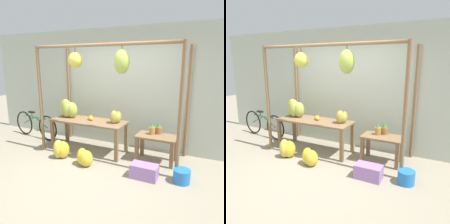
# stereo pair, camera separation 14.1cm
# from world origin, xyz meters

# --- Properties ---
(ground_plane) EXTENTS (20.00, 20.00, 0.00)m
(ground_plane) POSITION_xyz_m (0.00, 0.00, 0.00)
(ground_plane) COLOR gray
(shop_wall_back) EXTENTS (8.00, 0.08, 2.80)m
(shop_wall_back) POSITION_xyz_m (0.00, 1.63, 1.40)
(shop_wall_back) COLOR #B7C1B2
(shop_wall_back) RESTS_ON ground_plane
(stall_awning) EXTENTS (3.09, 1.22, 2.35)m
(stall_awning) POSITION_xyz_m (0.01, 0.71, 1.71)
(stall_awning) COLOR brown
(stall_awning) RESTS_ON ground_plane
(display_table_main) EXTENTS (1.74, 0.65, 0.73)m
(display_table_main) POSITION_xyz_m (-0.54, 0.91, 0.62)
(display_table_main) COLOR brown
(display_table_main) RESTS_ON ground_plane
(display_table_side) EXTENTS (0.80, 0.47, 0.56)m
(display_table_side) POSITION_xyz_m (1.01, 1.01, 0.43)
(display_table_side) COLOR brown
(display_table_side) RESTS_ON ground_plane
(banana_pile_on_table) EXTENTS (0.51, 0.37, 0.42)m
(banana_pile_on_table) POSITION_xyz_m (-1.14, 0.98, 0.92)
(banana_pile_on_table) COLOR #9EB247
(banana_pile_on_table) RESTS_ON display_table_main
(orange_pile) EXTENTS (0.17, 0.17, 0.09)m
(orange_pile) POSITION_xyz_m (-0.50, 0.97, 0.77)
(orange_pile) COLOR orange
(orange_pile) RESTS_ON display_table_main
(pineapple_cluster) EXTENTS (0.24, 0.22, 0.27)m
(pineapple_cluster) POSITION_xyz_m (0.96, 1.10, 0.67)
(pineapple_cluster) COLOR #B27F38
(pineapple_cluster) RESTS_ON display_table_side
(banana_pile_ground_left) EXTENTS (0.40, 0.38, 0.41)m
(banana_pile_ground_left) POSITION_xyz_m (-0.88, 0.32, 0.19)
(banana_pile_ground_left) COLOR yellow
(banana_pile_ground_left) RESTS_ON ground_plane
(banana_pile_ground_right) EXTENTS (0.42, 0.34, 0.35)m
(banana_pile_ground_right) POSITION_xyz_m (-0.23, 0.21, 0.17)
(banana_pile_ground_right) COLOR gold
(banana_pile_ground_right) RESTS_ON ground_plane
(fruit_crate_white) EXTENTS (0.47, 0.27, 0.25)m
(fruit_crate_white) POSITION_xyz_m (1.00, 0.25, 0.13)
(fruit_crate_white) COLOR #9970B7
(fruit_crate_white) RESTS_ON ground_plane
(blue_bucket) EXTENTS (0.29, 0.29, 0.23)m
(blue_bucket) POSITION_xyz_m (1.62, 0.39, 0.12)
(blue_bucket) COLOR blue
(blue_bucket) RESTS_ON ground_plane
(parked_bicycle) EXTENTS (1.62, 0.24, 0.71)m
(parked_bicycle) POSITION_xyz_m (-2.34, 1.10, 0.35)
(parked_bicycle) COLOR black
(parked_bicycle) RESTS_ON ground_plane
(papaya_pile) EXTENTS (0.27, 0.34, 0.28)m
(papaya_pile) POSITION_xyz_m (0.11, 0.99, 0.85)
(papaya_pile) COLOR #93A33D
(papaya_pile) RESTS_ON display_table_main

